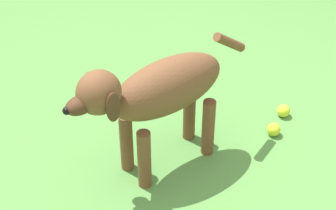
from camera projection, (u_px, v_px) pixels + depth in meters
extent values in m
plane|color=#548C42|center=(136.00, 175.00, 2.40)|extent=(14.00, 14.00, 0.00)
ellipsoid|color=brown|center=(168.00, 86.00, 2.23)|extent=(0.58, 0.31, 0.24)
cylinder|color=brown|center=(144.00, 160.00, 2.26)|extent=(0.06, 0.06, 0.29)
cylinder|color=brown|center=(126.00, 143.00, 2.35)|extent=(0.06, 0.06, 0.29)
cylinder|color=brown|center=(208.00, 127.00, 2.43)|extent=(0.06, 0.06, 0.29)
cylinder|color=brown|center=(189.00, 113.00, 2.52)|extent=(0.06, 0.06, 0.29)
ellipsoid|color=brown|center=(99.00, 93.00, 2.01)|extent=(0.21, 0.19, 0.18)
ellipsoid|color=#472B19|center=(81.00, 105.00, 1.98)|extent=(0.14, 0.10, 0.07)
sphere|color=black|center=(67.00, 111.00, 1.96)|extent=(0.03, 0.03, 0.03)
ellipsoid|color=#472B19|center=(113.00, 107.00, 1.97)|extent=(0.07, 0.04, 0.13)
ellipsoid|color=#472B19|center=(90.00, 86.00, 2.08)|extent=(0.07, 0.04, 0.13)
cylinder|color=brown|center=(229.00, 42.00, 2.34)|extent=(0.18, 0.08, 0.14)
sphere|color=#C8D52E|center=(274.00, 129.00, 2.60)|extent=(0.07, 0.07, 0.07)
sphere|color=#D2DC3F|center=(188.00, 84.00, 2.91)|extent=(0.07, 0.07, 0.07)
sphere|color=#CEDB34|center=(283.00, 111.00, 2.72)|extent=(0.07, 0.07, 0.07)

